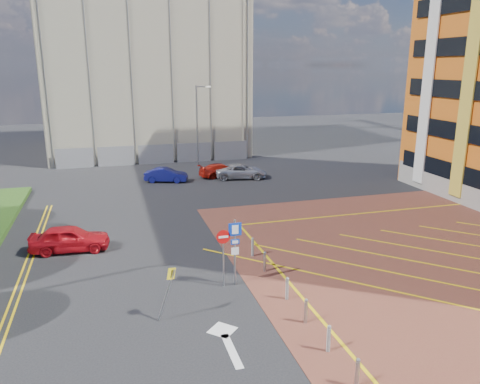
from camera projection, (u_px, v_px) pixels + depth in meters
name	position (u px, v px, depth m)	size (l,w,h in m)	color
ground	(230.00, 296.00, 20.75)	(140.00, 140.00, 0.00)	black
lamp_back	(198.00, 123.00, 46.67)	(1.53, 0.16, 8.00)	#9EA0A8
sign_cluster	(231.00, 246.00, 21.23)	(1.17, 0.12, 3.20)	#9EA0A8
warning_sign	(168.00, 287.00, 18.46)	(0.83, 0.43, 2.24)	#9EA0A8
bollard_row	(293.00, 297.00, 19.69)	(0.14, 11.14, 0.90)	#9EA0A8
construction_building	(143.00, 55.00, 54.97)	(21.20, 19.20, 22.00)	#B8AF97
construction_fence	(166.00, 154.00, 48.59)	(21.60, 0.06, 2.00)	gray
car_red_left	(70.00, 238.00, 25.63)	(1.70, 4.22, 1.44)	red
car_blue_back	(166.00, 175.00, 40.91)	(1.29, 3.70, 1.22)	navy
car_red_back	(221.00, 170.00, 42.80)	(1.68, 4.12, 1.20)	red
car_silver_back	(241.00, 171.00, 42.18)	(2.12, 4.60, 1.28)	#B9BAC1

